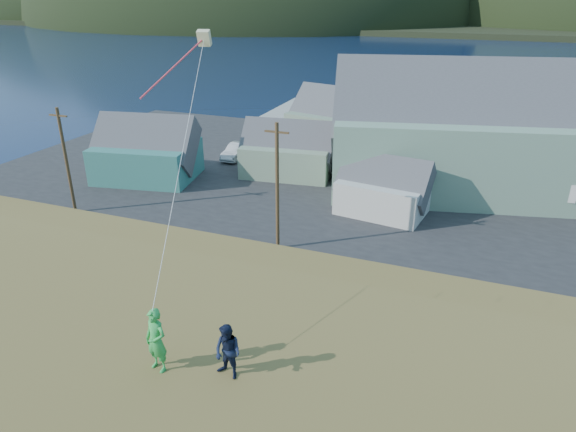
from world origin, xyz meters
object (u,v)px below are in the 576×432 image
object	(u,v)px
kite_flyer_green	(156,340)
lodge	(569,136)
shed_teal	(146,151)
kite_flyer_navy	(228,352)
shed_palegreen_far	(343,121)
shed_palegreen_near	(288,151)
wharf	(368,118)
shed_white	(383,188)

from	to	relation	value
kite_flyer_green	lodge	bearing A→B (deg)	83.12
shed_teal	kite_flyer_navy	xyz separation A→B (m)	(23.11, -28.30, 5.28)
lodge	shed_teal	bearing A→B (deg)	-178.23
shed_palegreen_far	kite_flyer_green	xyz separation A→B (m)	(7.37, -45.15, 5.09)
lodge	shed_palegreen_near	bearing A→B (deg)	175.58
wharf	lodge	world-z (taller)	lodge
wharf	shed_white	xyz separation A→B (m)	(7.95, -29.91, 1.69)
kite_flyer_navy	shed_teal	bearing A→B (deg)	141.92
shed_palegreen_near	shed_white	world-z (taller)	shed_palegreen_near
wharf	kite_flyer_navy	bearing A→B (deg)	-80.90
shed_white	shed_palegreen_far	xyz separation A→B (m)	(-7.83, 16.65, 0.86)
shed_palegreen_near	kite_flyer_navy	distance (m)	36.26
lodge	shed_palegreen_near	distance (m)	23.70
shed_white	shed_palegreen_far	bearing A→B (deg)	123.37
kite_flyer_green	shed_palegreen_far	bearing A→B (deg)	112.22
shed_palegreen_near	kite_flyer_green	distance (m)	36.14
shed_teal	shed_palegreen_near	size ratio (longest dim) A/B	1.10
shed_palegreen_near	shed_teal	bearing A→B (deg)	-161.14
shed_white	shed_palegreen_far	size ratio (longest dim) A/B	0.58
shed_teal	kite_flyer_navy	size ratio (longest dim) A/B	6.69
shed_teal	wharf	bearing A→B (deg)	54.59
shed_teal	shed_white	xyz separation A→B (m)	(21.78, -0.20, -0.53)
wharf	shed_teal	xyz separation A→B (m)	(-13.83, -29.71, 2.22)
shed_white	kite_flyer_navy	world-z (taller)	kite_flyer_navy
shed_palegreen_near	shed_palegreen_far	xyz separation A→B (m)	(2.29, 10.80, 0.63)
wharf	shed_teal	world-z (taller)	shed_teal
lodge	shed_white	size ratio (longest dim) A/B	5.28
shed_palegreen_near	shed_white	xyz separation A→B (m)	(10.12, -5.85, -0.22)
shed_palegreen_near	kite_flyer_green	size ratio (longest dim) A/B	5.17
kite_flyer_navy	shed_palegreen_far	bearing A→B (deg)	114.26
lodge	shed_white	xyz separation A→B (m)	(-13.16, -9.28, -3.03)
lodge	shed_teal	world-z (taller)	lodge
shed_teal	kite_flyer_green	xyz separation A→B (m)	(21.31, -28.70, 5.42)
shed_teal	shed_white	size ratio (longest dim) A/B	1.34
wharf	kite_flyer_green	xyz separation A→B (m)	(7.49, -58.41, 7.64)
shed_white	kite_flyer_green	distance (m)	29.12
shed_palegreen_near	shed_palegreen_far	size ratio (longest dim) A/B	0.71
lodge	kite_flyer_green	bearing A→B (deg)	-122.63
shed_teal	kite_flyer_navy	world-z (taller)	kite_flyer_navy
shed_teal	shed_palegreen_near	world-z (taller)	shed_teal
wharf	lodge	size ratio (longest dim) A/B	0.66
lodge	kite_flyer_green	world-z (taller)	lodge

